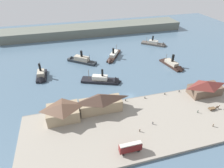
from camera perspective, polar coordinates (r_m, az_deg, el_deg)
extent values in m
plane|color=slate|center=(103.19, 5.66, -3.59)|extent=(320.00, 320.00, 0.00)
cube|color=gray|center=(87.69, 10.63, -11.62)|extent=(110.00, 36.00, 1.20)
cube|color=slate|center=(100.24, 6.37, -4.55)|extent=(110.00, 0.80, 1.00)
cube|color=#998466|center=(88.49, -14.68, -8.61)|extent=(14.25, 10.09, 5.94)
pyramid|color=brown|center=(85.84, -15.07, -6.54)|extent=(14.53, 10.60, 2.37)
cube|color=#998466|center=(90.05, -3.48, -6.50)|extent=(19.91, 7.36, 5.89)
pyramid|color=#473328|center=(87.13, -3.58, -4.14)|extent=(20.31, 7.73, 3.44)
cube|color=brown|center=(112.65, 26.48, -1.61)|extent=(16.88, 8.38, 4.95)
pyramid|color=maroon|center=(110.66, 26.99, 0.06)|extent=(17.22, 8.80, 2.95)
cube|color=maroon|center=(74.00, 5.64, -18.71)|extent=(8.66, 2.27, 3.02)
cube|color=beige|center=(72.63, 5.72, -17.86)|extent=(8.31, 1.59, 0.50)
cylinder|color=black|center=(76.97, 7.49, -18.43)|extent=(0.90, 0.18, 0.90)
cylinder|color=black|center=(75.73, 8.15, -19.71)|extent=(0.90, 0.18, 0.90)
cylinder|color=black|center=(75.52, 2.95, -19.49)|extent=(0.90, 0.18, 0.90)
cylinder|color=black|center=(74.25, 3.51, -20.83)|extent=(0.90, 0.18, 0.90)
cube|color=brown|center=(103.55, 28.27, -6.57)|extent=(3.08, 1.59, 0.50)
cylinder|color=#4C3828|center=(103.53, 27.58, -6.52)|extent=(1.20, 0.10, 1.20)
cylinder|color=#4C3828|center=(102.70, 28.12, -7.05)|extent=(1.20, 0.10, 1.20)
ellipsoid|color=#473323|center=(105.27, 29.51, -6.12)|extent=(2.00, 0.70, 0.90)
ellipsoid|color=#473323|center=(105.68, 30.03, -5.76)|extent=(0.70, 0.32, 0.44)
cylinder|color=#473323|center=(106.10, 29.59, -6.24)|extent=(0.16, 0.16, 1.00)
cylinder|color=#473323|center=(105.90, 29.73, -6.36)|extent=(0.16, 0.16, 1.00)
cylinder|color=#473323|center=(105.33, 29.11, -6.38)|extent=(0.16, 0.16, 1.00)
cylinder|color=#473323|center=(105.13, 29.24, -6.51)|extent=(0.16, 0.16, 1.00)
cylinder|color=#6B5B4C|center=(94.44, 28.53, -10.99)|extent=(0.44, 0.44, 1.49)
sphere|color=#CCA889|center=(93.88, 28.67, -10.60)|extent=(0.27, 0.27, 0.27)
cylinder|color=#232328|center=(86.39, 12.38, -11.56)|extent=(0.38, 0.38, 1.31)
sphere|color=#CCA889|center=(85.86, 12.45, -11.20)|extent=(0.24, 0.24, 0.24)
cylinder|color=#4C3D33|center=(82.27, 8.48, -13.83)|extent=(0.41, 0.41, 1.40)
sphere|color=#CCA889|center=(81.67, 8.53, -13.44)|extent=(0.26, 0.26, 0.26)
cylinder|color=#3D4C42|center=(98.87, 24.75, -7.64)|extent=(0.38, 0.38, 1.30)
sphere|color=#CCA889|center=(98.41, 24.85, -7.30)|extent=(0.24, 0.24, 0.24)
cylinder|color=black|center=(97.16, 4.20, -4.96)|extent=(0.44, 0.44, 0.90)
cylinder|color=black|center=(100.17, 10.03, -4.11)|extent=(0.44, 0.44, 0.90)
cylinder|color=black|center=(109.79, 19.84, -2.09)|extent=(0.44, 0.44, 0.90)
cylinder|color=black|center=(105.33, 15.83, -2.90)|extent=(0.44, 0.44, 0.90)
cube|color=black|center=(145.57, 0.58, 8.59)|extent=(16.14, 21.93, 1.39)
cone|color=black|center=(135.67, -0.83, 6.63)|extent=(5.68, 5.69, 4.10)
cube|color=silver|center=(144.80, 0.59, 9.25)|extent=(9.04, 11.44, 2.32)
cylinder|color=black|center=(142.08, 0.40, 10.13)|extent=(1.52, 1.52, 3.90)
cylinder|color=brown|center=(150.19, 1.37, 10.91)|extent=(0.24, 0.24, 5.92)
cube|color=#23282D|center=(138.41, -9.18, 6.84)|extent=(20.48, 17.42, 1.72)
cone|color=#23282D|center=(144.01, -12.95, 7.49)|extent=(5.97, 6.11, 4.68)
cube|color=#B2A893|center=(137.37, -9.27, 7.73)|extent=(10.90, 9.71, 3.06)
cylinder|color=black|center=(135.74, -9.33, 9.12)|extent=(1.66, 1.66, 4.33)
cylinder|color=brown|center=(133.73, -6.88, 7.82)|extent=(0.24, 0.24, 5.69)
cube|color=black|center=(114.39, -3.69, 1.06)|extent=(23.40, 14.02, 1.48)
cone|color=black|center=(113.18, 1.99, 0.73)|extent=(5.84, 6.70, 5.60)
cube|color=silver|center=(113.29, -3.73, 1.96)|extent=(9.85, 6.64, 2.69)
cylinder|color=black|center=(111.25, -2.98, 3.46)|extent=(1.30, 1.30, 4.36)
cylinder|color=brown|center=(113.59, -7.15, 2.95)|extent=(0.24, 0.24, 6.45)
cube|color=black|center=(126.95, -20.70, 2.32)|extent=(6.19, 14.72, 1.53)
cone|color=black|center=(120.68, -20.90, 0.58)|extent=(5.43, 2.71, 5.39)
cube|color=#B2A893|center=(125.94, -20.89, 3.14)|extent=(4.15, 7.20, 2.72)
cylinder|color=black|center=(124.80, -21.22, 4.80)|extent=(1.32, 1.32, 4.88)
cylinder|color=brown|center=(128.83, -20.96, 4.92)|extent=(0.24, 0.24, 7.00)
cube|color=#514C47|center=(172.31, 12.45, 11.90)|extent=(19.56, 17.41, 1.60)
cone|color=#514C47|center=(170.80, 15.81, 11.23)|extent=(6.21, 6.46, 5.35)
cube|color=beige|center=(171.64, 12.53, 12.49)|extent=(8.45, 7.88, 2.24)
cylinder|color=black|center=(170.74, 12.38, 13.52)|extent=(1.38, 1.38, 3.96)
cylinder|color=brown|center=(172.46, 10.56, 13.20)|extent=(0.24, 0.24, 4.38)
cube|color=black|center=(138.90, 17.61, 5.63)|extent=(9.54, 19.88, 1.29)
cone|color=black|center=(133.14, 20.28, 3.84)|extent=(5.89, 4.41, 5.32)
cube|color=#B2A893|center=(138.12, 17.73, 6.29)|extent=(6.03, 10.54, 2.27)
cylinder|color=black|center=(136.27, 18.14, 7.54)|extent=(1.75, 1.75, 4.95)
cylinder|color=brown|center=(141.18, 16.31, 7.80)|extent=(0.24, 0.24, 5.19)
cube|color=#60665B|center=(197.76, -5.54, 16.28)|extent=(180.00, 24.00, 8.00)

